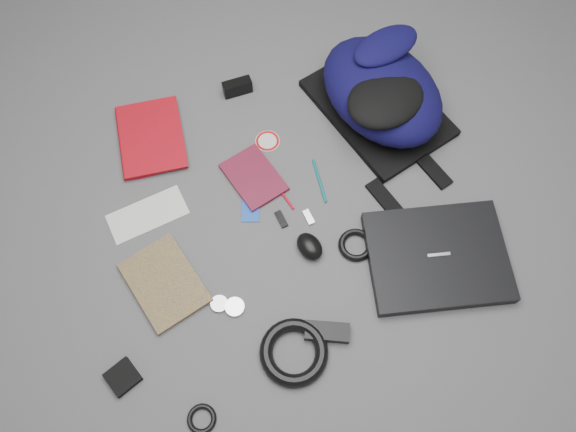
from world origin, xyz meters
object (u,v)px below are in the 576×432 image
object	(u,v)px
mouse	(310,246)
power_brick	(327,332)
comic_book	(137,300)
dvd_case	(254,177)
pouch	(123,377)
laptop	(437,257)
backpack	(382,91)
textbook_red	(119,144)
compact_camera	(237,87)

from	to	relation	value
mouse	power_brick	distance (m)	0.26
comic_book	power_brick	size ratio (longest dim) A/B	2.00
dvd_case	pouch	world-z (taller)	pouch
laptop	pouch	distance (m)	0.96
backpack	power_brick	size ratio (longest dim) A/B	4.06
comic_book	mouse	bearing A→B (deg)	-16.71
comic_book	power_brick	world-z (taller)	power_brick
dvd_case	mouse	xyz separation A→B (m)	(0.10, -0.28, 0.02)
backpack	laptop	xyz separation A→B (m)	(-0.01, -0.55, -0.09)
textbook_red	dvd_case	world-z (taller)	textbook_red
backpack	compact_camera	bearing A→B (deg)	136.63
mouse	compact_camera	bearing A→B (deg)	78.25
backpack	comic_book	world-z (taller)	backpack
dvd_case	pouch	distance (m)	0.71
backpack	laptop	distance (m)	0.56
textbook_red	compact_camera	size ratio (longest dim) A/B	2.84
compact_camera	mouse	xyz separation A→B (m)	(0.07, -0.62, -0.00)
comic_book	compact_camera	distance (m)	0.78
mouse	pouch	world-z (taller)	mouse
backpack	power_brick	xyz separation A→B (m)	(-0.39, -0.68, -0.09)
textbook_red	mouse	size ratio (longest dim) A/B	2.98
laptop	dvd_case	distance (m)	0.61
textbook_red	compact_camera	bearing A→B (deg)	16.70
textbook_red	pouch	size ratio (longest dim) A/B	3.56
dvd_case	power_brick	xyz separation A→B (m)	(0.07, -0.54, 0.01)
compact_camera	power_brick	xyz separation A→B (m)	(0.04, -0.88, -0.01)
mouse	pouch	bearing A→B (deg)	-177.87
textbook_red	backpack	bearing A→B (deg)	-3.57
power_brick	comic_book	bearing A→B (deg)	174.74
dvd_case	compact_camera	bearing A→B (deg)	66.18
backpack	dvd_case	distance (m)	0.50
comic_book	dvd_case	bearing A→B (deg)	16.41
comic_book	dvd_case	distance (m)	0.52
power_brick	compact_camera	bearing A→B (deg)	113.13
pouch	mouse	bearing A→B (deg)	20.20
dvd_case	power_brick	size ratio (longest dim) A/B	1.58
power_brick	pouch	size ratio (longest dim) A/B	1.60
power_brick	backpack	bearing A→B (deg)	80.15
backpack	mouse	size ratio (longest dim) A/B	5.43
compact_camera	power_brick	size ratio (longest dim) A/B	0.78
compact_camera	mouse	distance (m)	0.62
compact_camera	textbook_red	bearing A→B (deg)	-169.69
backpack	pouch	xyz separation A→B (m)	(-0.96, -0.64, -0.10)
textbook_red	comic_book	xyz separation A→B (m)	(-0.03, -0.53, -0.01)
laptop	dvd_case	world-z (taller)	laptop
backpack	power_brick	world-z (taller)	backpack
laptop	mouse	distance (m)	0.38
compact_camera	mouse	world-z (taller)	compact_camera
power_brick	mouse	bearing A→B (deg)	104.55
mouse	pouch	xyz separation A→B (m)	(-0.60, -0.22, -0.01)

